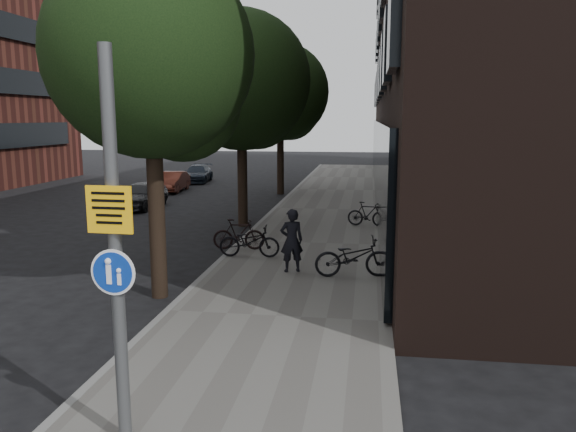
% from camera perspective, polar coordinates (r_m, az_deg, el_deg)
% --- Properties ---
extents(ground, '(120.00, 120.00, 0.00)m').
position_cam_1_polar(ground, '(8.39, -6.92, -18.43)').
color(ground, black).
rests_on(ground, ground).
extents(sidewalk, '(4.50, 60.00, 0.12)m').
position_cam_1_polar(sidewalk, '(17.64, 2.32, -2.90)').
color(sidewalk, '#605D58').
rests_on(sidewalk, ground).
extents(curb_edge, '(0.15, 60.00, 0.13)m').
position_cam_1_polar(curb_edge, '(18.00, -4.83, -2.65)').
color(curb_edge, slate).
rests_on(curb_edge, ground).
extents(building_right_dark_brick, '(12.00, 40.00, 18.00)m').
position_cam_1_polar(building_right_dark_brick, '(30.25, 21.71, 18.82)').
color(building_right_dark_brick, black).
rests_on(building_right_dark_brick, ground).
extents(street_tree_near, '(4.40, 4.40, 7.50)m').
position_cam_1_polar(street_tree_near, '(12.65, -13.24, 14.82)').
color(street_tree_near, black).
rests_on(street_tree_near, ground).
extents(street_tree_mid, '(5.00, 5.00, 7.80)m').
position_cam_1_polar(street_tree_mid, '(20.78, -4.50, 13.04)').
color(street_tree_mid, black).
rests_on(street_tree_mid, ground).
extents(street_tree_far, '(5.00, 5.00, 7.80)m').
position_cam_1_polar(street_tree_far, '(29.62, -0.61, 12.13)').
color(street_tree_far, black).
rests_on(street_tree_far, ground).
extents(signpost, '(0.54, 0.16, 4.66)m').
position_cam_1_polar(signpost, '(6.74, -17.11, -3.41)').
color(signpost, '#595B5E').
rests_on(signpost, sidewalk).
extents(pedestrian, '(0.69, 0.56, 1.62)m').
position_cam_1_polar(pedestrian, '(14.16, 0.38, -2.50)').
color(pedestrian, black).
rests_on(pedestrian, sidewalk).
extents(parked_bike_facade_near, '(1.98, 1.00, 0.99)m').
position_cam_1_polar(parked_bike_facade_near, '(13.88, 6.64, -4.14)').
color(parked_bike_facade_near, black).
rests_on(parked_bike_facade_near, sidewalk).
extents(parked_bike_facade_far, '(1.53, 0.71, 0.88)m').
position_cam_1_polar(parked_bike_facade_far, '(20.38, 8.10, 0.19)').
color(parked_bike_facade_far, black).
rests_on(parked_bike_facade_far, sidewalk).
extents(parked_bike_curb_near, '(1.73, 0.67, 0.89)m').
position_cam_1_polar(parked_bike_curb_near, '(15.77, -3.94, -2.57)').
color(parked_bike_curb_near, black).
rests_on(parked_bike_curb_near, sidewalk).
extents(parked_bike_curb_far, '(1.57, 0.60, 0.92)m').
position_cam_1_polar(parked_bike_curb_far, '(16.66, -5.03, -1.86)').
color(parked_bike_curb_far, black).
rests_on(parked_bike_curb_far, sidewalk).
extents(parked_car_near, '(1.47, 3.52, 1.19)m').
position_cam_1_polar(parked_car_near, '(25.82, -14.67, 2.09)').
color(parked_car_near, black).
rests_on(parked_car_near, ground).
extents(parked_car_mid, '(1.31, 3.32, 1.07)m').
position_cam_1_polar(parked_car_mid, '(31.40, -11.62, 3.44)').
color(parked_car_mid, maroon).
rests_on(parked_car_mid, ground).
extents(parked_car_far, '(1.85, 3.78, 1.06)m').
position_cam_1_polar(parked_car_far, '(35.73, -9.17, 4.27)').
color(parked_car_far, '#19212D').
rests_on(parked_car_far, ground).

